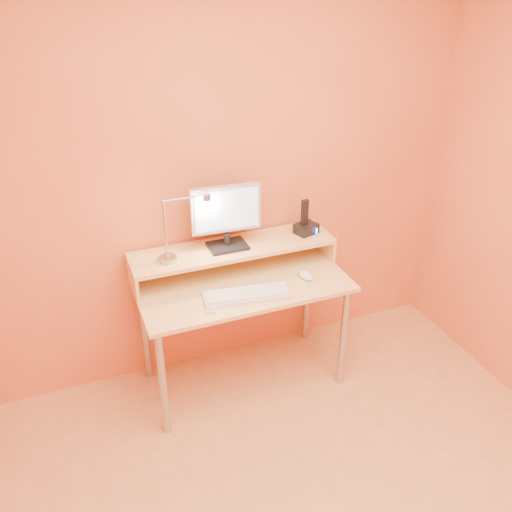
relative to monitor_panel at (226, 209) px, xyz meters
name	(u,v)px	position (x,y,z in m)	size (l,w,h in m)	color
wall_back	(222,176)	(0.03, 0.16, 0.13)	(3.00, 0.04, 2.50)	#E7824C
desk_leg_fl	(163,384)	(-0.52, -0.41, -0.77)	(0.04, 0.04, 0.69)	#ABABAE
desk_leg_fr	(344,338)	(0.58, -0.41, -0.77)	(0.04, 0.04, 0.69)	#ABABAE
desk_leg_bl	(145,331)	(-0.52, 0.09, -0.77)	(0.04, 0.04, 0.69)	#ABABAE
desk_leg_br	(307,295)	(0.58, 0.09, -0.77)	(0.04, 0.04, 0.69)	#ABABAE
desk_lower	(243,284)	(0.03, -0.16, -0.41)	(1.20, 0.60, 0.03)	#EFBB7B
shelf_riser_left	(133,279)	(-0.56, -0.01, -0.33)	(0.02, 0.30, 0.14)	#EFBB7B
shelf_riser_right	(323,243)	(0.63, -0.01, -0.33)	(0.02, 0.30, 0.14)	#EFBB7B
desk_shelf	(233,248)	(0.03, -0.01, -0.25)	(1.20, 0.30, 0.03)	#EFBB7B
monitor_foot	(228,246)	(0.00, -0.01, -0.23)	(0.22, 0.16, 0.02)	black
monitor_neck	(227,239)	(0.00, -0.01, -0.19)	(0.04, 0.04, 0.07)	black
monitor_panel	(226,209)	(0.00, 0.00, 0.00)	(0.40, 0.04, 0.27)	silver
monitor_back	(225,207)	(0.00, 0.02, 0.00)	(0.36, 0.01, 0.23)	black
monitor_screen	(227,210)	(0.00, -0.02, 0.00)	(0.36, 0.00, 0.24)	#BBCFFF
lamp_base	(168,259)	(-0.36, -0.04, -0.23)	(0.10, 0.10, 0.03)	#ABABAE
lamp_post	(165,230)	(-0.36, -0.04, -0.05)	(0.01, 0.01, 0.33)	#ABABAE
lamp_arm	(185,198)	(-0.24, -0.04, 0.12)	(0.01, 0.01, 0.24)	#ABABAE
lamp_head	(207,197)	(-0.12, -0.04, 0.10)	(0.04, 0.04, 0.03)	#ABABAE
lamp_bulb	(207,200)	(-0.12, -0.04, 0.09)	(0.03, 0.03, 0.00)	#FFEAC6
phone_dock	(306,229)	(0.50, -0.01, -0.21)	(0.13, 0.10, 0.06)	black
phone_handset	(305,212)	(0.49, -0.01, -0.10)	(0.04, 0.03, 0.16)	black
phone_led	(317,231)	(0.55, -0.06, -0.21)	(0.01, 0.00, 0.04)	#2E84FF
keyboard	(247,295)	(0.00, -0.31, -0.39)	(0.47, 0.15, 0.02)	silver
mouse	(306,275)	(0.39, -0.25, -0.38)	(0.07, 0.12, 0.04)	white
remote_control	(213,303)	(-0.19, -0.31, -0.39)	(0.05, 0.18, 0.02)	silver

